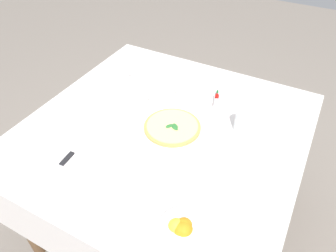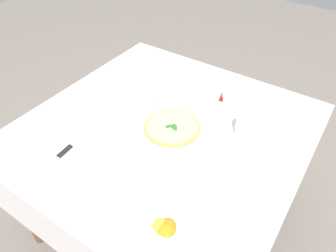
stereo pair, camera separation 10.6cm
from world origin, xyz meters
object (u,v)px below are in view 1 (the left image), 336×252
(coffee_cup_far_right, at_px, (142,93))
(coffee_cup_center_back, at_px, (182,87))
(coffee_cup_far_left, at_px, (138,76))
(water_glass_back_corner, at_px, (243,122))
(citrus_bowl, at_px, (181,230))
(pepper_shaker, at_px, (217,97))
(dinner_knife, at_px, (59,168))
(hot_sauce_bottle, at_px, (217,99))
(pizza_plate, at_px, (172,129))
(napkin_folded, at_px, (60,170))
(salt_shaker, at_px, (216,104))
(pizza, at_px, (172,127))

(coffee_cup_far_right, distance_m, coffee_cup_center_back, 0.21)
(coffee_cup_far_left, relative_size, coffee_cup_center_back, 1.01)
(water_glass_back_corner, bearing_deg, coffee_cup_center_back, -111.96)
(citrus_bowl, relative_size, pepper_shaker, 2.67)
(dinner_knife, relative_size, hot_sauce_bottle, 2.36)
(coffee_cup_far_left, relative_size, coffee_cup_far_right, 1.02)
(citrus_bowl, bearing_deg, water_glass_back_corner, 179.00)
(coffee_cup_far_left, xyz_separation_m, hot_sauce_bottle, (0.01, 0.45, 0.01))
(pizza_plate, xyz_separation_m, pepper_shaker, (-0.30, 0.09, 0.01))
(citrus_bowl, distance_m, pepper_shaker, 0.75)
(coffee_cup_center_back, xyz_separation_m, dinner_knife, (0.71, -0.18, -0.00))
(napkin_folded, bearing_deg, coffee_cup_center_back, 156.57)
(salt_shaker, bearing_deg, coffee_cup_far_left, -94.19)
(hot_sauce_bottle, bearing_deg, pepper_shaker, -160.35)
(napkin_folded, relative_size, dinner_knife, 1.22)
(coffee_cup_far_left, xyz_separation_m, coffee_cup_far_right, (0.13, 0.11, 0.00))
(coffee_cup_far_left, xyz_separation_m, coffee_cup_center_back, (-0.02, 0.25, -0.00))
(pizza_plate, bearing_deg, salt_shaker, 156.00)
(coffee_cup_far_left, height_order, coffee_cup_center_back, coffee_cup_far_left)
(citrus_bowl, height_order, hot_sauce_bottle, hot_sauce_bottle)
(napkin_folded, bearing_deg, coffee_cup_far_right, 167.48)
(coffee_cup_far_right, xyz_separation_m, salt_shaker, (-0.10, 0.36, -0.01))
(citrus_bowl, height_order, pepper_shaker, citrus_bowl)
(water_glass_back_corner, xyz_separation_m, salt_shaker, (-0.10, -0.16, -0.02))
(napkin_folded, distance_m, dinner_knife, 0.01)
(napkin_folded, bearing_deg, salt_shaker, 140.18)
(hot_sauce_bottle, height_order, pepper_shaker, hot_sauce_bottle)
(coffee_cup_far_right, relative_size, dinner_knife, 0.66)
(pizza_plate, height_order, pepper_shaker, pepper_shaker)
(pizza, height_order, hot_sauce_bottle, hot_sauce_bottle)
(pizza, bearing_deg, water_glass_back_corner, 119.13)
(pizza_plate, bearing_deg, water_glass_back_corner, 119.10)
(salt_shaker, bearing_deg, coffee_cup_far_right, -74.60)
(coffee_cup_far_left, bearing_deg, napkin_folded, 6.27)
(water_glass_back_corner, distance_m, citrus_bowl, 0.58)
(citrus_bowl, bearing_deg, pizza, -149.05)
(pizza, xyz_separation_m, citrus_bowl, (0.43, 0.26, 0.00))
(coffee_cup_far_right, distance_m, hot_sauce_bottle, 0.37)
(coffee_cup_center_back, distance_m, citrus_bowl, 0.81)
(citrus_bowl, bearing_deg, pepper_shaker, -167.07)
(citrus_bowl, bearing_deg, napkin_folded, -91.91)
(napkin_folded, height_order, pepper_shaker, pepper_shaker)
(coffee_cup_center_back, xyz_separation_m, napkin_folded, (0.71, -0.18, -0.02))
(coffee_cup_far_left, height_order, napkin_folded, coffee_cup_far_left)
(coffee_cup_far_left, height_order, citrus_bowl, citrus_bowl)
(pizza, xyz_separation_m, coffee_cup_center_back, (-0.30, -0.10, 0.00))
(water_glass_back_corner, xyz_separation_m, napkin_folded, (0.56, -0.54, -0.04))
(water_glass_back_corner, relative_size, napkin_folded, 0.47)
(salt_shaker, bearing_deg, pizza_plate, -24.00)
(pizza, height_order, coffee_cup_center_back, coffee_cup_center_back)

